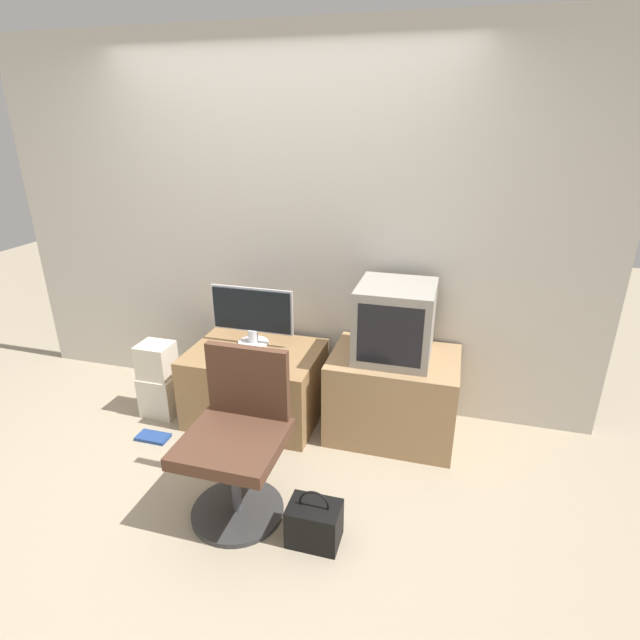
% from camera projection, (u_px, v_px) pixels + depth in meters
% --- Properties ---
extents(ground_plane, '(12.00, 12.00, 0.00)m').
position_uv_depth(ground_plane, '(216.00, 503.00, 2.84)').
color(ground_plane, tan).
extents(wall_back, '(4.40, 0.05, 2.60)m').
position_uv_depth(wall_back, '(287.00, 229.00, 3.53)').
color(wall_back, beige).
rests_on(wall_back, ground_plane).
extents(desk, '(0.91, 0.67, 0.52)m').
position_uv_depth(desk, '(256.00, 384.00, 3.58)').
color(desk, '#937047').
rests_on(desk, ground_plane).
extents(side_stand, '(0.84, 0.61, 0.58)m').
position_uv_depth(side_stand, '(393.00, 395.00, 3.38)').
color(side_stand, '#A37F56').
rests_on(side_stand, ground_plane).
extents(main_monitor, '(0.60, 0.22, 0.42)m').
position_uv_depth(main_monitor, '(252.00, 315.00, 3.50)').
color(main_monitor, silver).
rests_on(main_monitor, desk).
extents(keyboard, '(0.34, 0.10, 0.01)m').
position_uv_depth(keyboard, '(250.00, 352.00, 3.44)').
color(keyboard, silver).
rests_on(keyboard, desk).
extents(mouse, '(0.07, 0.03, 0.03)m').
position_uv_depth(mouse, '(284.00, 356.00, 3.37)').
color(mouse, '#4C4C51').
rests_on(mouse, desk).
extents(crt_tv, '(0.48, 0.48, 0.49)m').
position_uv_depth(crt_tv, '(395.00, 322.00, 3.18)').
color(crt_tv, gray).
rests_on(crt_tv, side_stand).
extents(office_chair, '(0.52, 0.52, 0.91)m').
position_uv_depth(office_chair, '(238.00, 442.00, 2.66)').
color(office_chair, '#333333').
rests_on(office_chair, ground_plane).
extents(cardboard_box_lower, '(0.25, 0.22, 0.31)m').
position_uv_depth(cardboard_box_lower, '(161.00, 394.00, 3.65)').
color(cardboard_box_lower, beige).
rests_on(cardboard_box_lower, ground_plane).
extents(cardboard_box_upper, '(0.23, 0.21, 0.25)m').
position_uv_depth(cardboard_box_upper, '(156.00, 360.00, 3.55)').
color(cardboard_box_upper, beige).
rests_on(cardboard_box_upper, cardboard_box_lower).
extents(handbag, '(0.27, 0.19, 0.32)m').
position_uv_depth(handbag, '(314.00, 523.00, 2.55)').
color(handbag, black).
rests_on(handbag, ground_plane).
extents(book, '(0.22, 0.12, 0.02)m').
position_uv_depth(book, '(153.00, 437.00, 3.40)').
color(book, navy).
rests_on(book, ground_plane).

